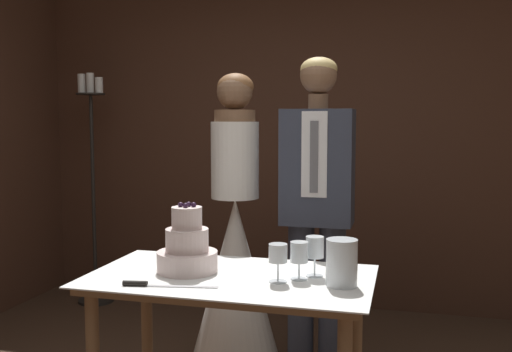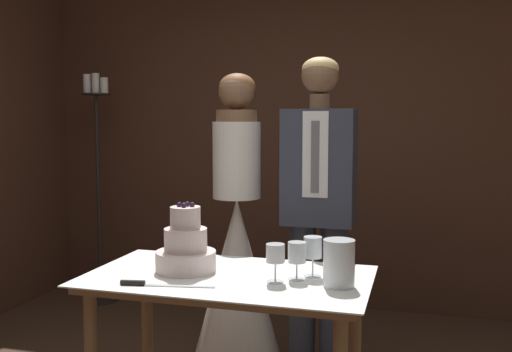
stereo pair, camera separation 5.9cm
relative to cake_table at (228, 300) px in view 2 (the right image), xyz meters
name	(u,v)px [view 2 (the right image)]	position (x,y,z in m)	size (l,w,h in m)	color
wall_back	(305,138)	(-0.08, 2.13, 0.64)	(4.49, 0.12, 2.62)	#472B1E
cake_table	(228,300)	(0.00, 0.00, 0.00)	(1.22, 0.69, 0.78)	brown
tiered_cake	(186,248)	(-0.20, 0.02, 0.21)	(0.27, 0.27, 0.31)	beige
cake_knife	(149,284)	(-0.26, -0.24, 0.12)	(0.39, 0.09, 0.02)	silver
wine_glass_near	(313,250)	(0.35, 0.08, 0.23)	(0.08, 0.08, 0.17)	silver
wine_glass_middle	(275,255)	(0.22, -0.05, 0.23)	(0.08, 0.08, 0.16)	silver
wine_glass_far	(297,254)	(0.30, 0.02, 0.22)	(0.08, 0.08, 0.16)	silver
hurricane_candle	(339,264)	(0.48, -0.03, 0.20)	(0.13, 0.13, 0.19)	silver
bride	(237,258)	(-0.24, 0.87, -0.04)	(0.54, 0.54, 1.72)	white
groom	(319,200)	(0.24, 0.87, 0.33)	(0.40, 0.25, 1.80)	#333847
candle_stand	(98,184)	(-1.66, 1.69, 0.28)	(0.28, 0.28, 1.82)	black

